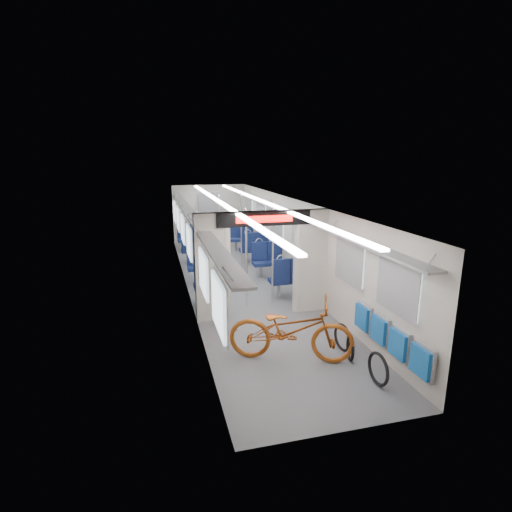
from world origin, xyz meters
The scene contains 14 objects.
carriage centered at (0.00, -0.27, 1.50)m, with size 12.00×12.02×2.31m.
bicycle centered at (-0.08, -4.07, 0.56)m, with size 0.74×2.12×1.12m, color #A04D17.
flip_bench centered at (1.35, -4.77, 0.58)m, with size 0.12×2.09×0.50m.
bike_hoop_a centered at (0.95, -5.14, 0.24)m, with size 0.53×0.53×0.05m, color black.
bike_hoop_b centered at (0.91, -4.33, 0.20)m, with size 0.45×0.45×0.05m, color black.
bike_hoop_c centered at (0.94, -3.99, 0.23)m, with size 0.51×0.51×0.05m, color black.
seat_bay_near_left centered at (-0.93, -0.09, 0.53)m, with size 0.90×2.01×1.08m.
seat_bay_near_right centered at (0.94, -0.12, 0.55)m, with size 0.92×2.12×1.11m.
seat_bay_far_left centered at (-0.93, 3.74, 0.54)m, with size 0.91×2.07×1.10m.
seat_bay_far_right centered at (0.93, 3.34, 0.55)m, with size 0.93×2.16×1.13m.
stanchion_near_left centered at (-0.24, -1.48, 1.15)m, with size 0.04×0.04×2.30m, color silver.
stanchion_near_right centered at (0.40, -1.42, 1.15)m, with size 0.04×0.04×2.30m, color silver.
stanchion_far_left centered at (-0.29, 1.75, 1.15)m, with size 0.04×0.04×2.30m, color silver.
stanchion_far_right centered at (0.40, 1.93, 1.15)m, with size 0.04×0.04×2.30m, color silver.
Camera 1 is at (-2.22, -9.95, 3.41)m, focal length 28.00 mm.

